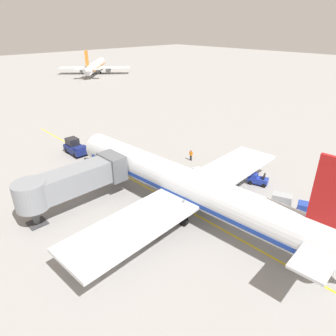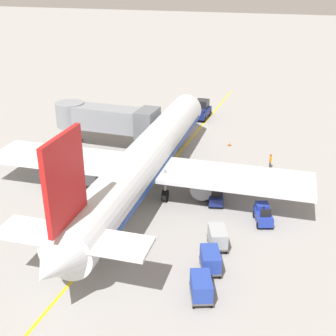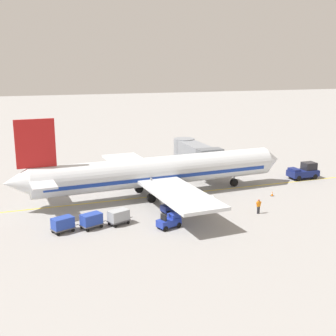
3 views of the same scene
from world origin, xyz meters
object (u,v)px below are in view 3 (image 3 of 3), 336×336
Objects in this scene: baggage_tug_lead at (204,202)px; baggage_cart_third_in_train at (63,223)px; parked_airliner at (157,172)px; baggage_cart_second_in_train at (91,220)px; baggage_tug_trailing at (170,221)px; ground_crew_wing_walker at (259,206)px; baggage_cart_front at (119,216)px; pushback_tractor at (304,171)px; safety_cone_nose_left at (272,194)px; jet_bridge at (195,153)px; baggage_tug_spare at (173,206)px.

baggage_tug_lead reaches higher than baggage_cart_third_in_train.
parked_airliner reaches higher than baggage_cart_second_in_train.
baggage_tug_trailing is 1.63× the size of ground_crew_wing_walker.
baggage_tug_lead is at bearing 99.60° from baggage_cart_front.
baggage_cart_front is (8.46, -7.15, -2.24)m from parked_airliner.
baggage_tug_trailing is 0.93× the size of baggage_cart_third_in_train.
parked_airliner is 8.46× the size of pushback_tractor.
pushback_tractor is at bearing 123.02° from safety_cone_nose_left.
parked_airliner is 23.34m from pushback_tractor.
ground_crew_wing_walker is at bearing 39.48° from parked_airliner.
baggage_cart_third_in_train is at bearing -74.98° from pushback_tractor.
baggage_tug_lead is 6.32m from ground_crew_wing_walker.
baggage_tug_trailing is 0.93× the size of baggage_cart_front.
parked_airliner is 13.72m from ground_crew_wing_walker.
baggage_cart_second_in_train is (8.63, -10.06, -2.24)m from parked_airliner.
jet_bridge is (-8.50, 8.94, 0.27)m from parked_airliner.
safety_cone_nose_left is (-3.65, 26.87, -0.66)m from baggage_cart_third_in_train.
jet_bridge is 4.22× the size of baggage_cart_third_in_train.
pushback_tractor reaches higher than baggage_cart_front.
jet_bridge reaches higher than baggage_cart_second_in_train.
parked_airliner is 12.66× the size of baggage_cart_front.
baggage_tug_spare is at bearing -71.91° from pushback_tractor.
jet_bridge is 22.90m from baggage_tug_trailing.
parked_airliner is at bearing -87.63° from pushback_tractor.
baggage_tug_spare is at bearing 104.17° from baggage_cart_front.
baggage_tug_trailing is at bearing -69.54° from safety_cone_nose_left.
ground_crew_wing_walker reaches higher than safety_cone_nose_left.
ground_crew_wing_walker is at bearing 53.07° from baggage_tug_lead.
baggage_cart_front is (16.97, -16.09, -2.50)m from jet_bridge.
jet_bridge reaches higher than safety_cone_nose_left.
baggage_tug_trailing is 1.01× the size of baggage_tug_spare.
baggage_tug_trailing reaches higher than baggage_cart_second_in_train.
parked_airliner reaches higher than baggage_cart_third_in_train.
baggage_cart_front is at bearing -80.93° from safety_cone_nose_left.
baggage_cart_front is at bearing -119.96° from baggage_tug_trailing.
baggage_tug_lead is 1.00× the size of baggage_tug_trailing.
baggage_cart_third_in_train is (8.75, -12.97, -2.24)m from parked_airliner.
baggage_tug_lead is 1.62× the size of ground_crew_wing_walker.
baggage_tug_spare is at bearing 99.00° from baggage_cart_third_in_train.
baggage_tug_trailing is 5.47m from baggage_cart_front.
parked_airliner is at bearing 139.81° from baggage_cart_front.
safety_cone_nose_left is at bearing 110.46° from baggage_tug_trailing.
pushback_tractor is 18.55m from ground_crew_wing_walker.
baggage_cart_third_in_train is (1.99, -12.56, 0.24)m from baggage_tug_spare.
baggage_cart_front is 1.00× the size of baggage_cart_third_in_train.
safety_cone_nose_left is at bearing 99.07° from baggage_cart_front.
baggage_cart_third_in_train is at bearing -82.76° from baggage_tug_lead.
baggage_cart_front is at bearing -97.19° from ground_crew_wing_walker.
baggage_cart_front is at bearing 93.24° from baggage_cart_second_in_train.
pushback_tractor is 1.61× the size of baggage_tug_lead.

